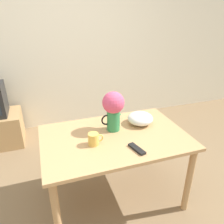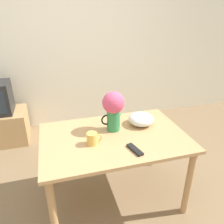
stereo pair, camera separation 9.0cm
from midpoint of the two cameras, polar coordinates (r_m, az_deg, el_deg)
The scene contains 7 objects.
ground_plane at distance 2.29m, azimuth -3.38°, elevation -24.66°, with size 12.00×12.00×0.00m, color #7F6647.
wall_back at distance 3.47m, azimuth -13.34°, elevation 17.12°, with size 8.00×0.05×2.60m.
table at distance 2.02m, azimuth -0.60°, elevation -8.65°, with size 1.29×0.85×0.72m.
flower_vase at distance 1.96m, azimuth -0.97°, elevation 1.22°, with size 0.22×0.20×0.38m.
coffee_mug at distance 1.83m, azimuth -6.21°, elevation -7.07°, with size 0.13×0.09×0.10m.
white_bowl at distance 2.16m, azimuth 6.20°, elevation -1.67°, with size 0.25×0.25×0.12m.
remote_control at distance 1.79m, azimuth 5.06°, elevation -9.59°, with size 0.09×0.18×0.02m.
Camera 1 is at (-0.40, -1.42, 1.75)m, focal length 35.00 mm.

